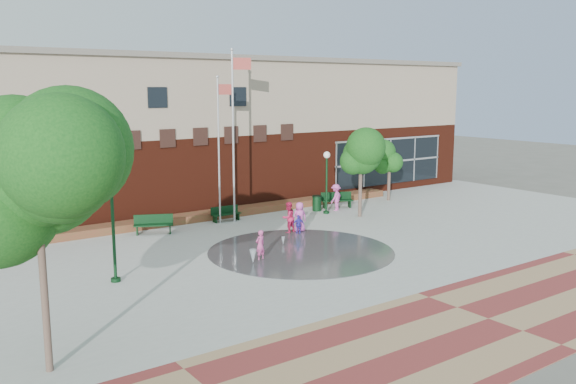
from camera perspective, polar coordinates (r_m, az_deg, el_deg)
ground at (r=25.39m, az=5.32°, el=-7.04°), size 120.00×120.00×0.00m
plaza_concrete at (r=28.40m, az=0.00°, el=-5.17°), size 46.00×18.00×0.01m
paver_band at (r=20.91m, az=18.24°, el=-11.22°), size 46.00×6.00×0.01m
splash_pad at (r=27.62m, az=1.22°, el=-5.60°), size 8.40×8.40×0.01m
library_building at (r=39.28m, az=-11.61°, el=5.65°), size 44.40×10.40×9.20m
flower_bed at (r=34.69m, az=-7.36°, el=-2.51°), size 26.00×1.20×0.40m
flagpole_left at (r=32.99m, az=-5.07°, el=6.08°), size 1.03×0.48×9.39m
flagpole_right at (r=32.86m, az=-6.43°, el=4.67°), size 0.98×0.18×7.95m
lamp_left at (r=23.76m, az=-16.07°, el=-2.62°), size 0.41×0.41×3.84m
lamp_right at (r=35.43m, az=3.63°, el=1.56°), size 0.39×0.39×3.67m
bench_left at (r=31.53m, az=-12.46°, el=-3.31°), size 2.00×1.31×0.98m
bench_mid at (r=33.87m, az=-5.82°, el=-2.30°), size 1.69×0.53×0.84m
bench_right at (r=37.53m, az=4.59°, el=-1.04°), size 1.97×1.29×0.97m
trash_can at (r=36.51m, az=2.72°, el=-1.05°), size 0.58×0.58×0.94m
tree_big_left at (r=16.28m, az=-22.48°, el=1.02°), size 4.42×4.42×7.07m
tree_mid at (r=34.61m, az=6.84°, el=3.41°), size 2.88×2.88×4.86m
tree_small_right at (r=40.11m, az=9.49°, el=3.07°), size 2.20×2.20×3.76m
water_jet_a at (r=25.76m, az=-3.29°, el=-6.76°), size 0.31×0.31×0.60m
water_jet_b at (r=28.69m, az=-0.46°, el=-5.02°), size 0.17×0.17×0.38m
child_splash at (r=26.18m, az=-2.62°, el=-4.98°), size 0.54×0.41×1.32m
adult_red at (r=30.94m, az=0.03°, el=-2.41°), size 0.87×0.73×1.60m
adult_pink at (r=31.20m, az=1.09°, el=-2.36°), size 0.85×0.65×1.55m
child_blue at (r=30.70m, az=0.99°, el=-3.08°), size 0.63×0.48×1.00m
person_bench at (r=36.63m, az=4.50°, el=-0.52°), size 1.20×0.97×1.61m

